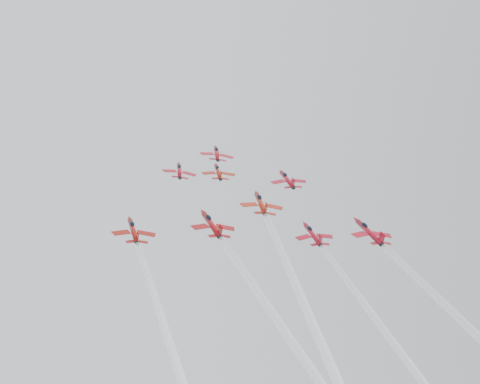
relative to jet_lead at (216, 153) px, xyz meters
name	(u,v)px	position (x,y,z in m)	size (l,w,h in m)	color
jet_lead	(216,153)	(0.00, 0.00, 0.00)	(9.94, 12.34, 9.07)	#AF101C
jet_row2_left	(179,170)	(-13.27, -12.87, -9.15)	(8.76, 10.89, 8.00)	#A20F1E
jet_row2_center	(218,171)	(-2.80, -11.85, -8.43)	(9.01, 11.19, 8.22)	#A3200F
jet_row2_right	(287,179)	(16.11, -13.29, -9.44)	(9.96, 12.37, 9.09)	#A81021
jet_center	(355,346)	(3.49, -68.10, -48.46)	(10.44, 93.43, 66.93)	#AC2210
jet_rear_right	(416,369)	(10.97, -72.33, -51.47)	(8.50, 76.06, 54.49)	#A40F21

